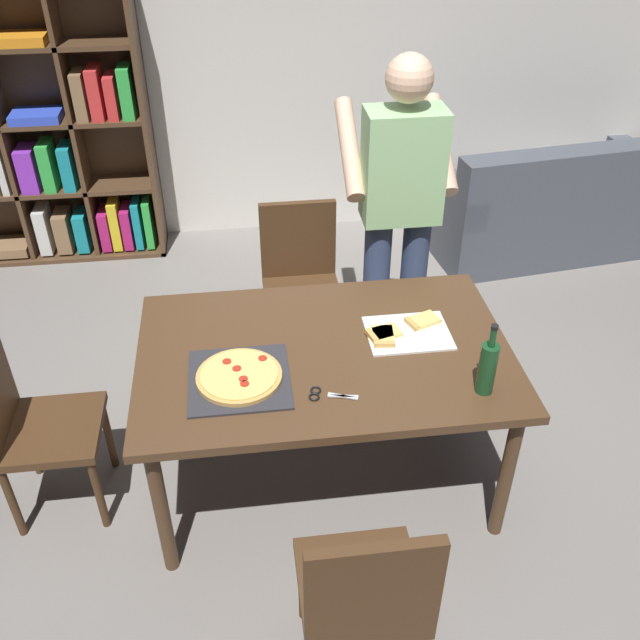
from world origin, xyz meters
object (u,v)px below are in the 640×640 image
at_px(kitchen_scissors, 325,394).
at_px(wine_bottle, 487,367).
at_px(couch, 551,208).
at_px(pepperoni_pizza_on_tray, 239,377).
at_px(person_serving_pizza, 399,208).
at_px(dining_table, 325,363).
at_px(chair_left_end, 26,418).
at_px(chair_far_side, 300,274).
at_px(bookshelf, 47,137).
at_px(chair_near_camera, 365,594).

bearing_deg(kitchen_scissors, wine_bottle, -4.60).
bearing_deg(couch, kitchen_scissors, -130.57).
bearing_deg(pepperoni_pizza_on_tray, person_serving_pizza, 47.70).
xyz_separation_m(person_serving_pizza, kitchen_scissors, (-0.52, -1.06, -0.24)).
height_order(dining_table, chair_left_end, chair_left_end).
relative_size(couch, person_serving_pizza, 1.02).
relative_size(chair_left_end, couch, 0.50).
height_order(pepperoni_pizza_on_tray, wine_bottle, wine_bottle).
bearing_deg(pepperoni_pizza_on_tray, chair_far_side, 72.42).
xyz_separation_m(couch, bookshelf, (-3.45, 0.40, 0.55)).
height_order(bookshelf, wine_bottle, bookshelf).
xyz_separation_m(couch, person_serving_pizza, (-1.43, -1.21, 0.70)).
xyz_separation_m(couch, wine_bottle, (-1.32, -2.32, 0.57)).
xyz_separation_m(dining_table, chair_far_side, (0.00, 1.00, -0.17)).
relative_size(bookshelf, wine_bottle, 6.17).
bearing_deg(kitchen_scissors, couch, 49.43).
height_order(wine_bottle, kitchen_scissors, wine_bottle).
height_order(dining_table, pepperoni_pizza_on_tray, pepperoni_pizza_on_tray).
bearing_deg(bookshelf, chair_near_camera, -65.45).
distance_m(dining_table, chair_far_side, 1.01).
bearing_deg(chair_far_side, dining_table, -90.00).
bearing_deg(dining_table, kitchen_scissors, -97.42).
xyz_separation_m(chair_left_end, kitchen_scissors, (1.24, -0.28, 0.24)).
height_order(person_serving_pizza, wine_bottle, person_serving_pizza).
bearing_deg(chair_far_side, chair_near_camera, -90.00).
bearing_deg(person_serving_pizza, wine_bottle, -84.64).
distance_m(pepperoni_pizza_on_tray, kitchen_scissors, 0.35).
distance_m(couch, pepperoni_pizza_on_tray, 3.15).
height_order(dining_table, kitchen_scissors, kitchen_scissors).
bearing_deg(bookshelf, dining_table, -57.05).
bearing_deg(chair_left_end, couch, 32.00).
height_order(chair_near_camera, pepperoni_pizza_on_tray, chair_near_camera).
bearing_deg(wine_bottle, pepperoni_pizza_on_tray, 168.90).
distance_m(chair_far_side, person_serving_pizza, 0.72).
relative_size(bookshelf, person_serving_pizza, 1.11).
relative_size(dining_table, pepperoni_pizza_on_tray, 3.89).
relative_size(dining_table, person_serving_pizza, 0.90).
relative_size(chair_near_camera, pepperoni_pizza_on_tray, 2.23).
distance_m(chair_near_camera, pepperoni_pizza_on_tray, 0.96).
bearing_deg(wine_bottle, chair_left_end, 169.80).
distance_m(dining_table, couch, 2.78).
distance_m(dining_table, person_serving_pizza, 0.97).
xyz_separation_m(chair_near_camera, chair_far_side, (0.00, 2.00, 0.00)).
relative_size(chair_far_side, person_serving_pizza, 0.51).
relative_size(couch, wine_bottle, 5.66).
bearing_deg(couch, pepperoni_pizza_on_tray, -136.76).
bearing_deg(chair_left_end, dining_table, 0.00).
bearing_deg(couch, person_serving_pizza, -139.74).
height_order(chair_far_side, bookshelf, bookshelf).
xyz_separation_m(pepperoni_pizza_on_tray, wine_bottle, (0.95, -0.19, 0.10)).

